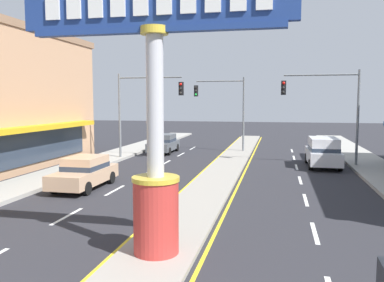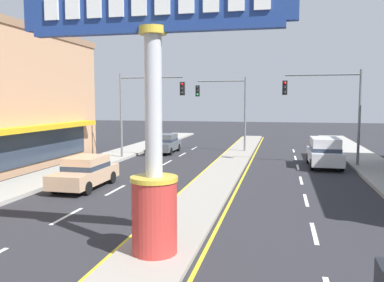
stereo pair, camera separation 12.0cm
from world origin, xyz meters
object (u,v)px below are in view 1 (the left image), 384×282
Objects in this scene: sedan_near_right_lane at (164,143)px; suv_far_right_lane at (323,152)px; sedan_mid_left_lane at (85,172)px; traffic_light_median_far at (225,102)px; district_sign at (155,116)px; traffic_light_left_side at (143,101)px; traffic_light_right_side at (329,101)px.

sedan_near_right_lane is 0.94× the size of suv_far_right_lane.
traffic_light_median_far is at bearing 72.33° from sedan_mid_left_lane.
sedan_mid_left_lane is (-4.88, -15.32, -3.41)m from traffic_light_median_far.
traffic_light_left_side is (-6.30, 17.08, 0.44)m from district_sign.
traffic_light_median_far is 10.07m from suv_far_right_lane.
suv_far_right_lane is at bearing 70.11° from district_sign.
traffic_light_right_side is 13.59m from sedan_near_right_lane.
traffic_light_right_side is 1.43× the size of sedan_near_right_lane.
district_sign reaches higher than suv_far_right_lane.
district_sign is 1.67× the size of sedan_near_right_lane.
district_sign is at bearing -74.27° from sedan_near_right_lane.
district_sign reaches higher than sedan_near_right_lane.
suv_far_right_lane is (6.02, 16.64, -2.83)m from district_sign.
traffic_light_median_far is 16.43m from sedan_mid_left_lane.
traffic_light_left_side and traffic_light_median_far have the same top height.
district_sign is 1.56× the size of suv_far_right_lane.
traffic_light_left_side reaches higher than suv_far_right_lane.
district_sign is 1.68× the size of sedan_mid_left_lane.
traffic_light_median_far reaches higher than suv_far_right_lane.
suv_far_right_lane is at bearing 36.80° from sedan_mid_left_lane.
sedan_near_right_lane is at bearing 90.00° from sedan_mid_left_lane.
traffic_light_left_side is 1.00× the size of traffic_light_right_side.
traffic_light_median_far is at bearing 138.58° from suv_far_right_lane.
district_sign is 10.18m from sedan_mid_left_lane.
traffic_light_right_side is 1.44× the size of sedan_mid_left_lane.
traffic_light_left_side is 1.00× the size of traffic_light_median_far.
traffic_light_right_side reaches higher than sedan_near_right_lane.
sedan_near_right_lane is at bearing 158.54° from suv_far_right_lane.
suv_far_right_lane reaches higher than sedan_near_right_lane.
traffic_light_median_far reaches higher than sedan_mid_left_lane.
traffic_light_right_side is 9.66m from traffic_light_median_far.
traffic_light_right_side reaches higher than suv_far_right_lane.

